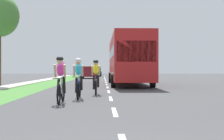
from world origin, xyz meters
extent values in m
plane|color=#424244|center=(0.00, 20.00, 0.00)|extent=(120.00, 120.00, 0.00)
cube|color=#478438|center=(-4.70, 20.00, 0.00)|extent=(2.26, 70.00, 0.01)
cube|color=#B2ADA3|center=(-6.46, 20.00, 0.00)|extent=(1.27, 70.00, 0.10)
cube|color=white|center=(0.00, 5.33, 0.00)|extent=(0.12, 1.80, 0.01)
cube|color=white|center=(0.00, 9.07, 0.00)|extent=(0.12, 1.80, 0.01)
cube|color=white|center=(0.00, 12.80, 0.00)|extent=(0.12, 1.80, 0.01)
cube|color=white|center=(0.00, 16.53, 0.00)|extent=(0.12, 1.80, 0.01)
cube|color=white|center=(0.00, 20.27, 0.00)|extent=(0.12, 1.80, 0.01)
cube|color=white|center=(0.00, 24.00, 0.00)|extent=(0.12, 1.80, 0.01)
cube|color=white|center=(0.00, 27.73, 0.00)|extent=(0.12, 1.80, 0.01)
cube|color=white|center=(0.00, 31.47, 0.00)|extent=(0.12, 1.80, 0.01)
cube|color=white|center=(0.00, 35.20, 0.00)|extent=(0.12, 1.80, 0.01)
cube|color=white|center=(0.00, 38.93, 0.00)|extent=(0.12, 1.80, 0.01)
cube|color=white|center=(0.00, 42.67, 0.00)|extent=(0.12, 1.80, 0.01)
cube|color=white|center=(0.00, 46.40, 0.00)|extent=(0.12, 1.80, 0.01)
cube|color=white|center=(0.00, 50.13, 0.00)|extent=(0.12, 1.80, 0.01)
torus|color=black|center=(-1.74, 8.07, 0.34)|extent=(0.06, 0.68, 0.68)
torus|color=black|center=(-1.74, 7.03, 0.34)|extent=(0.06, 0.68, 0.68)
cylinder|color=silver|center=(-1.74, 7.45, 0.52)|extent=(0.04, 0.59, 0.43)
cylinder|color=silver|center=(-1.74, 7.73, 0.62)|extent=(0.04, 0.04, 0.55)
cylinder|color=silver|center=(-1.74, 7.50, 0.85)|extent=(0.03, 0.55, 0.03)
cylinder|color=black|center=(-1.74, 7.05, 0.86)|extent=(0.42, 0.02, 0.02)
ellipsoid|color=#CC2D8C|center=(-1.74, 7.57, 1.18)|extent=(0.30, 0.54, 0.63)
sphere|color=tan|center=(-1.74, 7.29, 1.42)|extent=(0.20, 0.20, 0.20)
ellipsoid|color=black|center=(-1.74, 7.29, 1.50)|extent=(0.24, 0.28, 0.16)
cylinder|color=tan|center=(-1.90, 7.29, 1.10)|extent=(0.07, 0.26, 0.45)
cylinder|color=tan|center=(-1.58, 7.29, 1.10)|extent=(0.07, 0.26, 0.45)
cylinder|color=black|center=(-1.84, 7.65, 0.52)|extent=(0.10, 0.30, 0.60)
cylinder|color=black|center=(-1.64, 7.60, 0.62)|extent=(0.10, 0.25, 0.61)
torus|color=black|center=(-1.26, 9.68, 0.34)|extent=(0.06, 0.68, 0.68)
torus|color=black|center=(-1.26, 8.64, 0.34)|extent=(0.06, 0.68, 0.68)
cylinder|color=#23389E|center=(-1.26, 9.06, 0.52)|extent=(0.04, 0.59, 0.43)
cylinder|color=#23389E|center=(-1.26, 9.34, 0.62)|extent=(0.04, 0.04, 0.55)
cylinder|color=#23389E|center=(-1.26, 9.11, 0.85)|extent=(0.03, 0.55, 0.03)
cylinder|color=black|center=(-1.26, 8.66, 0.86)|extent=(0.42, 0.02, 0.02)
ellipsoid|color=#26A5CC|center=(-1.26, 9.18, 1.18)|extent=(0.30, 0.54, 0.63)
sphere|color=tan|center=(-1.26, 8.90, 1.42)|extent=(0.20, 0.20, 0.20)
ellipsoid|color=white|center=(-1.26, 8.90, 1.50)|extent=(0.24, 0.28, 0.16)
cylinder|color=tan|center=(-1.42, 8.90, 1.10)|extent=(0.07, 0.26, 0.45)
cylinder|color=tan|center=(-1.10, 8.90, 1.10)|extent=(0.07, 0.26, 0.45)
cylinder|color=black|center=(-1.36, 9.26, 0.52)|extent=(0.10, 0.30, 0.60)
cylinder|color=black|center=(-1.16, 9.21, 0.62)|extent=(0.10, 0.25, 0.61)
torus|color=black|center=(-0.62, 11.65, 0.34)|extent=(0.06, 0.68, 0.68)
torus|color=black|center=(-0.62, 10.61, 0.34)|extent=(0.06, 0.68, 0.68)
cylinder|color=maroon|center=(-0.62, 11.03, 0.52)|extent=(0.04, 0.59, 0.43)
cylinder|color=maroon|center=(-0.62, 11.31, 0.62)|extent=(0.04, 0.04, 0.55)
cylinder|color=maroon|center=(-0.62, 11.08, 0.85)|extent=(0.03, 0.55, 0.03)
cylinder|color=black|center=(-0.62, 10.63, 0.86)|extent=(0.42, 0.02, 0.02)
ellipsoid|color=yellow|center=(-0.62, 11.15, 1.18)|extent=(0.30, 0.54, 0.63)
sphere|color=tan|center=(-0.62, 10.87, 1.42)|extent=(0.20, 0.20, 0.20)
ellipsoid|color=black|center=(-0.62, 10.87, 1.50)|extent=(0.24, 0.28, 0.16)
cylinder|color=tan|center=(-0.78, 10.87, 1.10)|extent=(0.07, 0.26, 0.45)
cylinder|color=tan|center=(-0.46, 10.87, 1.10)|extent=(0.07, 0.26, 0.45)
cylinder|color=black|center=(-0.72, 11.23, 0.52)|extent=(0.10, 0.30, 0.60)
cylinder|color=black|center=(-0.52, 11.18, 0.62)|extent=(0.10, 0.25, 0.61)
cube|color=red|center=(1.60, 20.14, 1.93)|extent=(2.50, 11.60, 3.10)
cube|color=#1E2833|center=(1.60, 20.14, 2.33)|extent=(2.52, 10.67, 0.64)
cube|color=#1E2833|center=(1.60, 14.37, 2.18)|extent=(2.25, 0.06, 1.20)
cylinder|color=black|center=(0.35, 16.37, 0.48)|extent=(0.28, 0.96, 0.96)
cylinder|color=black|center=(2.85, 16.37, 0.48)|extent=(0.28, 0.96, 0.96)
cylinder|color=black|center=(0.35, 23.33, 0.48)|extent=(0.28, 0.96, 0.96)
cylinder|color=black|center=(2.85, 23.33, 0.48)|extent=(0.28, 0.96, 0.96)
cube|color=maroon|center=(-1.93, 35.96, 0.64)|extent=(1.76, 4.30, 0.76)
cube|color=maroon|center=(-1.93, 36.11, 1.26)|extent=(1.55, 2.24, 0.52)
cube|color=#1E2833|center=(-1.93, 35.14, 1.24)|extent=(1.44, 0.08, 0.44)
cylinder|color=black|center=(-2.81, 34.62, 0.32)|extent=(0.22, 0.64, 0.64)
cylinder|color=black|center=(-1.05, 34.62, 0.32)|extent=(0.22, 0.64, 0.64)
cylinder|color=black|center=(-2.81, 37.29, 0.32)|extent=(0.22, 0.64, 0.64)
cylinder|color=black|center=(-1.05, 37.29, 0.32)|extent=(0.22, 0.64, 0.64)
cube|color=#194C2D|center=(-1.58, 47.99, 0.72)|extent=(1.96, 5.10, 0.76)
cube|color=#194C2D|center=(-1.58, 47.23, 1.32)|extent=(1.80, 1.78, 0.64)
cube|color=#1E2833|center=(-1.58, 46.51, 1.30)|extent=(1.67, 0.08, 0.52)
cube|color=#194C2D|center=(-2.48, 49.01, 1.02)|extent=(0.08, 2.81, 0.40)
cube|color=#194C2D|center=(-0.68, 49.01, 1.02)|extent=(0.08, 2.81, 0.40)
cube|color=#194C2D|center=(-1.58, 50.50, 1.02)|extent=(1.80, 0.08, 0.40)
cylinder|color=black|center=(-2.56, 46.46, 0.38)|extent=(0.26, 0.76, 0.76)
cylinder|color=black|center=(-0.60, 46.46, 0.38)|extent=(0.26, 0.76, 0.76)
cylinder|color=black|center=(-2.56, 49.52, 0.38)|extent=(0.26, 0.76, 0.76)
cylinder|color=black|center=(-0.60, 49.52, 0.38)|extent=(0.26, 0.76, 0.76)
cube|color=black|center=(-1.55, 57.12, 0.81)|extent=(1.90, 4.70, 1.00)
cube|color=black|center=(-1.55, 57.32, 1.53)|extent=(1.71, 2.91, 0.52)
cube|color=#1E2833|center=(-1.55, 56.06, 1.41)|extent=(1.56, 0.08, 0.44)
cylinder|color=black|center=(-2.50, 55.71, 0.36)|extent=(0.25, 0.72, 0.72)
cylinder|color=black|center=(-0.60, 55.71, 0.36)|extent=(0.25, 0.72, 0.72)
cylinder|color=black|center=(-2.50, 58.53, 0.36)|extent=(0.25, 0.72, 0.72)
cylinder|color=black|center=(-0.60, 58.53, 0.36)|extent=(0.25, 0.72, 0.72)
camera|label=1|loc=(-0.33, -2.91, 1.15)|focal=49.17mm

